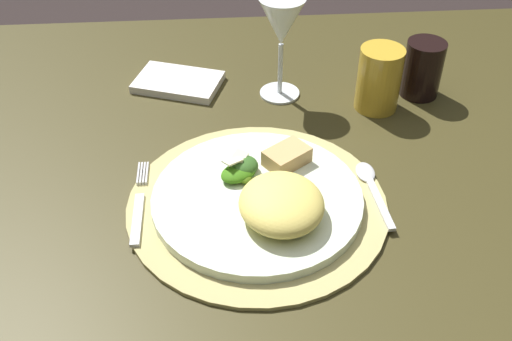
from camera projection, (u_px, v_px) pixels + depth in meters
The scene contains 12 objects.
dining_table at pixel (254, 246), 0.94m from camera, with size 1.41×1.02×0.72m.
placemat at pixel (259, 204), 0.81m from camera, with size 0.35×0.35×0.01m, color tan.
dinner_plate at pixel (259, 199), 0.80m from camera, with size 0.28×0.28×0.01m, color silver.
pasta_serving at pixel (281, 204), 0.75m from camera, with size 0.12×0.11×0.04m, color #EACF62.
salad_greens at pixel (241, 169), 0.82m from camera, with size 0.06×0.06×0.03m.
bread_piece at pixel (287, 157), 0.84m from camera, with size 0.06×0.04×0.02m, color tan.
fork at pixel (139, 206), 0.80m from camera, with size 0.01×0.16×0.00m.
spoon at pixel (370, 183), 0.83m from camera, with size 0.03×0.14×0.01m.
napkin at pixel (178, 82), 1.04m from camera, with size 0.14×0.09×0.01m, color white.
wine_glass at pixel (282, 25), 0.94m from camera, with size 0.07×0.07×0.17m.
amber_tumbler at pixel (379, 79), 0.96m from camera, with size 0.07×0.07×0.10m, color gold.
dark_tumbler at pixel (423, 69), 0.99m from camera, with size 0.06×0.06×0.09m, color black.
Camera 1 is at (-0.05, -0.65, 1.27)m, focal length 42.63 mm.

